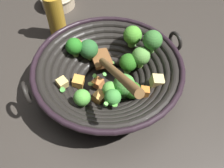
# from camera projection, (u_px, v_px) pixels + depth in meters

# --- Properties ---
(ground_plane) EXTENTS (4.00, 4.00, 0.00)m
(ground_plane) POSITION_uv_depth(u_px,v_px,m) (108.00, 86.00, 0.64)
(ground_plane) COLOR #332D28
(wok) EXTENTS (0.38, 0.41, 0.22)m
(wok) POSITION_uv_depth(u_px,v_px,m) (109.00, 71.00, 0.59)
(wok) COLOR black
(wok) RESTS_ON ground
(cooking_oil_bottle) EXTENTS (0.05, 0.05, 0.19)m
(cooking_oil_bottle) POSITION_uv_depth(u_px,v_px,m) (55.00, 15.00, 0.71)
(cooking_oil_bottle) COLOR #AD7F23
(cooking_oil_bottle) RESTS_ON ground
(prep_bowl) EXTENTS (0.13, 0.13, 0.05)m
(prep_bowl) POSITION_uv_depth(u_px,v_px,m) (58.00, 0.00, 0.85)
(prep_bowl) COLOR tan
(prep_bowl) RESTS_ON ground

